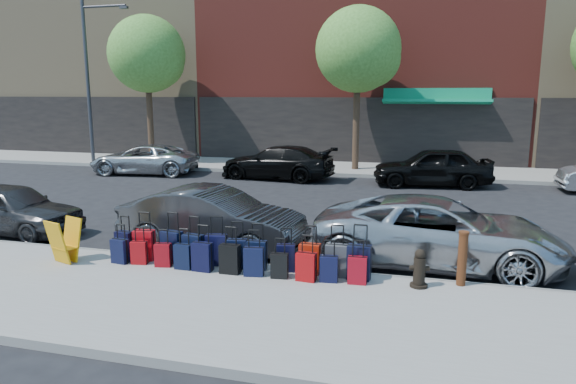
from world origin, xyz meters
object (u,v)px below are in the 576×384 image
(fire_hydrant, at_px, (419,269))
(bollard, at_px, (462,258))
(suitcase_front_5, at_px, (237,254))
(car_near_2, at_px, (439,232))
(car_near_1, at_px, (213,219))
(car_far_2, at_px, (432,167))
(tree_left, at_px, (150,56))
(car_far_1, at_px, (277,162))
(streetlight, at_px, (90,72))
(car_near_0, at_px, (11,208))
(display_rack, at_px, (65,241))
(tree_center, at_px, (361,52))
(car_far_0, at_px, (144,159))

(fire_hydrant, bearing_deg, bollard, 14.55)
(suitcase_front_5, relative_size, car_near_2, 0.18)
(car_near_1, distance_m, car_far_2, 11.11)
(tree_left, relative_size, suitcase_front_5, 7.66)
(suitcase_front_5, height_order, car_far_1, car_far_1)
(car_near_2, distance_m, car_far_2, 9.70)
(suitcase_front_5, bearing_deg, car_far_1, 92.32)
(fire_hydrant, relative_size, car_far_2, 0.16)
(car_far_2, bearing_deg, streetlight, -104.73)
(bollard, relative_size, car_near_0, 0.26)
(bollard, relative_size, car_near_1, 0.23)
(display_rack, relative_size, car_far_1, 0.19)
(tree_center, distance_m, car_near_2, 13.85)
(streetlight, distance_m, bollard, 22.15)
(fire_hydrant, height_order, car_far_0, car_far_0)
(bollard, relative_size, car_far_0, 0.21)
(display_rack, bearing_deg, tree_left, 130.77)
(car_near_1, height_order, car_far_2, car_far_2)
(streetlight, relative_size, display_rack, 8.79)
(car_near_0, relative_size, car_near_2, 0.75)
(streetlight, distance_m, car_near_0, 14.16)
(streetlight, distance_m, car_far_1, 11.26)
(tree_center, distance_m, display_rack, 16.22)
(tree_left, bearing_deg, display_rack, -67.10)
(fire_hydrant, height_order, bollard, bollard)
(suitcase_front_5, distance_m, car_far_2, 12.06)
(suitcase_front_5, xyz_separation_m, car_near_1, (-1.16, 1.51, 0.27))
(streetlight, relative_size, car_far_0, 1.67)
(display_rack, distance_m, car_far_2, 14.13)
(suitcase_front_5, distance_m, fire_hydrant, 3.56)
(suitcase_front_5, height_order, car_far_2, car_far_2)
(tree_center, distance_m, car_near_0, 15.61)
(car_near_0, height_order, car_near_2, car_near_2)
(streetlight, xyz_separation_m, car_near_2, (16.75, -11.91, -3.94))
(bollard, bearing_deg, suitcase_front_5, -177.80)
(tree_left, height_order, car_far_2, tree_left)
(tree_left, xyz_separation_m, car_near_0, (3.07, -12.89, -4.75))
(car_far_0, bearing_deg, tree_left, -165.14)
(car_near_2, height_order, car_far_0, car_near_2)
(car_near_0, bearing_deg, car_near_1, -84.93)
(tree_center, xyz_separation_m, car_near_2, (3.31, -12.61, -4.69))
(tree_left, height_order, bollard, tree_left)
(fire_hydrant, distance_m, car_far_2, 11.55)
(car_far_0, bearing_deg, car_far_1, 85.40)
(tree_left, bearing_deg, fire_hydrant, -47.05)
(tree_center, xyz_separation_m, car_near_1, (-1.77, -12.82, -4.69))
(display_rack, relative_size, car_near_0, 0.23)
(bollard, bearing_deg, streetlight, 141.85)
(tree_left, xyz_separation_m, tree_center, (10.50, 0.00, 0.00))
(suitcase_front_5, distance_m, display_rack, 3.64)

